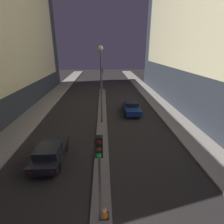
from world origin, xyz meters
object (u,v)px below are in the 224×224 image
traffic_light_mid (102,76)px  car_left_lane (50,153)px  traffic_light_near (99,162)px  car_right_lane (132,107)px  street_lamp (101,75)px  traffic_cone_near (104,211)px

traffic_light_mid → car_left_lane: 19.80m
traffic_light_near → car_right_lane: (3.76, 14.87, -2.67)m
street_lamp → traffic_light_mid: bearing=90.0°
traffic_cone_near → traffic_light_near: bearing=-129.8°
car_right_lane → car_left_lane: bearing=-127.1°
traffic_light_near → car_left_lane: (-3.76, 4.93, -2.71)m
street_lamp → car_left_lane: street_lamp is taller
traffic_light_near → traffic_cone_near: 2.96m
car_left_lane → car_right_lane: car_right_lane is taller
traffic_light_mid → traffic_cone_near: 24.18m
traffic_light_mid → traffic_cone_near: size_ratio=6.37×
traffic_cone_near → car_left_lane: bearing=129.5°
traffic_cone_near → car_right_lane: bearing=76.2°
traffic_light_near → traffic_cone_near: size_ratio=6.37×
traffic_cone_near → car_right_lane: size_ratio=0.16×
car_left_lane → traffic_light_near: bearing=-52.7°
street_lamp → car_left_lane: size_ratio=1.94×
street_lamp → car_right_lane: (3.76, 3.15, -4.62)m
traffic_light_near → car_right_lane: 15.57m
car_left_lane → street_lamp: bearing=61.0°
traffic_light_mid → car_right_lane: traffic_light_mid is taller
traffic_light_near → traffic_light_mid: (0.00, 24.18, 0.00)m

